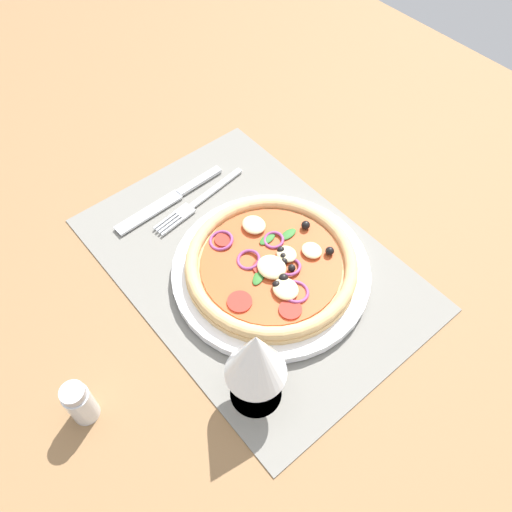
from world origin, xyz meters
TOP-DOWN VIEW (x-y plane):
  - ground_plane at (0.00, 0.00)cm, footprint 190.00×140.00cm
  - placemat at (0.00, 0.00)cm, footprint 49.09×34.02cm
  - plate at (-3.43, -0.75)cm, footprint 28.00×28.00cm
  - pizza at (-3.45, -0.77)cm, footprint 24.08×24.08cm
  - fork at (14.22, -0.40)cm, footprint 3.89×18.04cm
  - knife at (17.50, 2.39)cm, footprint 2.46×20.05cm
  - wine_glass at (-15.60, 12.18)cm, footprint 7.20×7.20cm
  - pepper_shaker at (-4.45, 29.36)cm, footprint 3.20×3.20cm

SIDE VIEW (x-z plane):
  - ground_plane at x=0.00cm, z-range -2.40..0.00cm
  - placemat at x=0.00cm, z-range 0.00..0.40cm
  - fork at x=14.22cm, z-range 0.40..0.84cm
  - knife at x=17.50cm, z-range 0.35..0.96cm
  - plate at x=-3.43cm, z-range 0.40..1.81cm
  - pizza at x=-3.45cm, z-range 1.60..4.22cm
  - pepper_shaker at x=-4.45cm, z-range -0.10..6.60cm
  - wine_glass at x=-15.60cm, z-range 2.81..17.71cm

